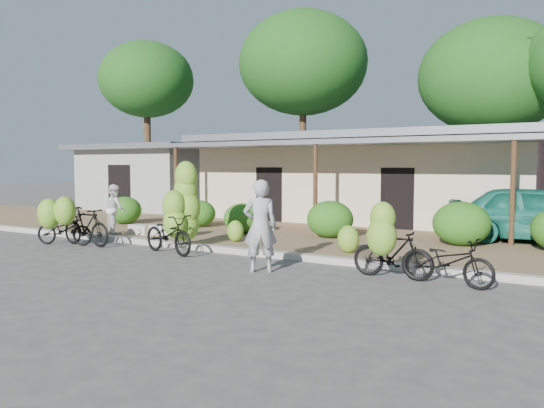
# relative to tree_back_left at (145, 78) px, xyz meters

# --- Properties ---
(ground) EXTENTS (100.00, 100.00, 0.00)m
(ground) POSITION_rel_tree_back_left_xyz_m (13.69, -13.11, -6.91)
(ground) COLOR #484643
(ground) RESTS_ON ground
(sidewalk) EXTENTS (60.00, 6.00, 0.12)m
(sidewalk) POSITION_rel_tree_back_left_xyz_m (13.69, -8.11, -6.85)
(sidewalk) COLOR #826146
(sidewalk) RESTS_ON ground
(curb) EXTENTS (60.00, 0.25, 0.15)m
(curb) POSITION_rel_tree_back_left_xyz_m (13.69, -11.11, -6.84)
(curb) COLOR #A8A399
(curb) RESTS_ON ground
(shop_main) EXTENTS (13.00, 8.50, 3.35)m
(shop_main) POSITION_rel_tree_back_left_xyz_m (13.69, -2.18, -5.19)
(shop_main) COLOR beige
(shop_main) RESTS_ON ground
(shop_grey) EXTENTS (7.00, 6.00, 3.15)m
(shop_grey) POSITION_rel_tree_back_left_xyz_m (2.69, -2.12, -5.29)
(shop_grey) COLOR #989893
(shop_grey) RESTS_ON ground
(tree_back_left) EXTENTS (5.22, 5.10, 8.86)m
(tree_back_left) POSITION_rel_tree_back_left_xyz_m (0.00, 0.00, 0.00)
(tree_back_left) COLOR #503B20
(tree_back_left) RESTS_ON ground
(tree_far_center) EXTENTS (6.63, 6.62, 10.05)m
(tree_far_center) POSITION_rel_tree_back_left_xyz_m (8.00, 3.00, 0.60)
(tree_far_center) COLOR #503B20
(tree_far_center) RESTS_ON ground
(tree_center_right) EXTENTS (6.27, 6.24, 8.56)m
(tree_center_right) POSITION_rel_tree_back_left_xyz_m (17.00, 3.50, -0.74)
(tree_center_right) COLOR #503B20
(tree_center_right) RESTS_ON ground
(hedge_0) EXTENTS (1.23, 1.11, 0.96)m
(hedge_0) POSITION_rel_tree_back_left_xyz_m (6.96, -8.45, -6.31)
(hedge_0) COLOR #1A6216
(hedge_0) RESTS_ON sidewalk
(hedge_1) EXTENTS (1.14, 1.03, 0.89)m
(hedge_1) POSITION_rel_tree_back_left_xyz_m (9.76, -7.80, -6.35)
(hedge_1) COLOR #1A6216
(hedge_1) RESTS_ON sidewalk
(hedge_2) EXTENTS (1.17, 1.05, 0.91)m
(hedge_2) POSITION_rel_tree_back_left_xyz_m (11.96, -8.50, -6.34)
(hedge_2) COLOR #1A6216
(hedge_2) RESTS_ON sidewalk
(hedge_3) EXTENTS (1.35, 1.22, 1.05)m
(hedge_3) POSITION_rel_tree_back_left_xyz_m (14.66, -8.05, -6.26)
(hedge_3) COLOR #1A6216
(hedge_3) RESTS_ON sidewalk
(hedge_4) EXTENTS (1.45, 1.31, 1.13)m
(hedge_4) POSITION_rel_tree_back_left_xyz_m (18.18, -7.71, -6.23)
(hedge_4) COLOR #1A6216
(hedge_4) RESTS_ON sidewalk
(bike_far_left) EXTENTS (1.75, 1.42, 1.32)m
(bike_far_left) POSITION_rel_tree_back_left_xyz_m (8.70, -12.46, -6.36)
(bike_far_left) COLOR black
(bike_far_left) RESTS_ON ground
(bike_left) EXTENTS (1.76, 1.17, 1.38)m
(bike_left) POSITION_rel_tree_back_left_xyz_m (9.28, -12.24, -6.29)
(bike_left) COLOR black
(bike_left) RESTS_ON ground
(bike_center) EXTENTS (1.97, 1.41, 2.29)m
(bike_center) POSITION_rel_tree_back_left_xyz_m (12.13, -11.70, -6.03)
(bike_center) COLOR black
(bike_center) RESTS_ON ground
(bike_right) EXTENTS (1.60, 1.12, 1.52)m
(bike_right) POSITION_rel_tree_back_left_xyz_m (17.72, -12.13, -6.27)
(bike_right) COLOR black
(bike_right) RESTS_ON ground
(bike_far_right) EXTENTS (1.75, 0.87, 0.88)m
(bike_far_right) POSITION_rel_tree_back_left_xyz_m (18.78, -12.02, -6.47)
(bike_far_right) COLOR black
(bike_far_right) RESTS_ON ground
(loose_banana_a) EXTENTS (0.55, 0.46, 0.68)m
(loose_banana_a) POSITION_rel_tree_back_left_xyz_m (10.90, -10.05, -6.45)
(loose_banana_a) COLOR #86C030
(loose_banana_a) RESTS_ON sidewalk
(loose_banana_b) EXTENTS (0.46, 0.39, 0.58)m
(loose_banana_b) POSITION_rel_tree_back_left_xyz_m (12.80, -10.10, -6.50)
(loose_banana_b) COLOR #86C030
(loose_banana_b) RESTS_ON sidewalk
(loose_banana_c) EXTENTS (0.52, 0.44, 0.65)m
(loose_banana_c) POSITION_rel_tree_back_left_xyz_m (16.11, -10.25, -6.47)
(loose_banana_c) COLOR #86C030
(loose_banana_c) RESTS_ON sidewalk
(sack_near) EXTENTS (0.86, 0.41, 0.30)m
(sack_near) POSITION_rel_tree_back_left_xyz_m (10.25, -10.05, -6.64)
(sack_near) COLOR beige
(sack_near) RESTS_ON sidewalk
(sack_far) EXTENTS (0.78, 0.45, 0.28)m
(sack_far) POSITION_rel_tree_back_left_xyz_m (9.45, -10.21, -6.65)
(sack_far) COLOR beige
(sack_far) RESTS_ON sidewalk
(vendor) EXTENTS (0.83, 0.76, 1.89)m
(vendor) POSITION_rel_tree_back_left_xyz_m (15.19, -12.71, -5.96)
(vendor) COLOR #9C9C9C
(vendor) RESTS_ON ground
(bystander) EXTENTS (0.89, 0.81, 1.49)m
(bystander) POSITION_rel_tree_back_left_xyz_m (8.68, -10.51, -6.05)
(bystander) COLOR silver
(bystander) RESTS_ON sidewalk
(teal_van) EXTENTS (4.68, 2.27, 1.54)m
(teal_van) POSITION_rel_tree_back_left_xyz_m (19.80, -6.14, -6.02)
(teal_van) COLOR #19735F
(teal_van) RESTS_ON sidewalk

